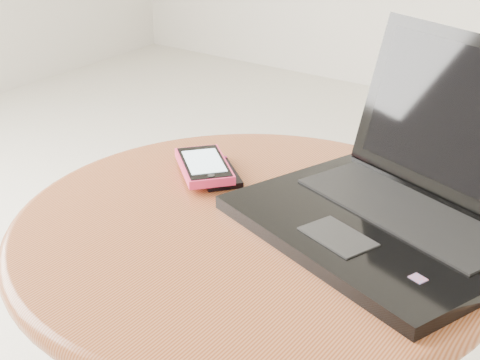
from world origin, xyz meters
The scene contains 4 objects.
table centered at (0.06, -0.12, 0.41)m, with size 0.66×0.66×0.52m.
laptop centered at (0.22, -0.01, 0.57)m, with size 0.44×0.42×0.23m.
phone_black centered at (-0.07, -0.03, 0.53)m, with size 0.11×0.11×0.01m.
phone_pink centered at (-0.09, -0.04, 0.54)m, with size 0.14×0.13×0.02m.
Camera 1 is at (0.52, -0.82, 0.99)m, focal length 54.11 mm.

